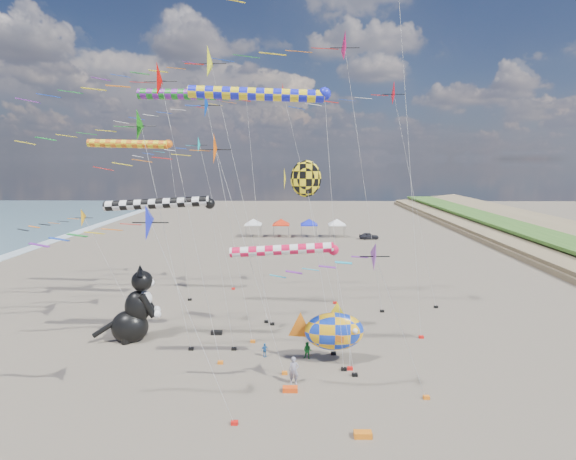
# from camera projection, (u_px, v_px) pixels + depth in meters

# --- Properties ---
(ground) EXTENTS (260.00, 260.00, 0.00)m
(ground) POSITION_uv_depth(u_px,v_px,m) (267.00, 453.00, 21.41)
(ground) COLOR brown
(ground) RESTS_ON ground
(delta_kite_0) EXTENTS (13.05, 2.69, 22.63)m
(delta_kite_0) POSITION_uv_depth(u_px,v_px,m) (208.00, 65.00, 34.64)
(delta_kite_0) COLOR #FCFF1F
(delta_kite_0) RESTS_ON ground
(delta_kite_1) EXTENTS (16.71, 2.73, 24.45)m
(delta_kite_1) POSITION_uv_depth(u_px,v_px,m) (328.00, 51.00, 37.56)
(delta_kite_1) COLOR #DE0851
(delta_kite_1) RESTS_ON ground
(delta_kite_2) EXTENTS (9.56, 2.00, 11.86)m
(delta_kite_2) POSITION_uv_depth(u_px,v_px,m) (141.00, 227.00, 22.08)
(delta_kite_2) COLOR #1A26DA
(delta_kite_2) RESTS_ON ground
(delta_kite_3) EXTENTS (9.17, 1.83, 16.28)m
(delta_kite_3) POSITION_uv_depth(u_px,v_px,m) (195.00, 148.00, 45.85)
(delta_kite_3) COLOR #09C9D0
(delta_kite_3) RESTS_ON ground
(delta_kite_4) EXTENTS (12.64, 2.34, 20.03)m
(delta_kite_4) POSITION_uv_depth(u_px,v_px,m) (138.00, 83.00, 27.85)
(delta_kite_4) COLOR red
(delta_kite_4) RESTS_ON ground
(delta_kite_5) EXTENTS (9.59, 2.19, 18.86)m
(delta_kite_5) POSITION_uv_depth(u_px,v_px,m) (197.00, 107.00, 31.55)
(delta_kite_5) COLOR #0539B3
(delta_kite_5) RESTS_ON ground
(delta_kite_6) EXTENTS (10.29, 1.90, 9.47)m
(delta_kite_6) POSITION_uv_depth(u_px,v_px,m) (69.00, 222.00, 40.92)
(delta_kite_6) COLOR #EDA614
(delta_kite_6) RESTS_ON ground
(delta_kite_7) EXTENTS (8.52, 1.79, 9.68)m
(delta_kite_7) POSITION_uv_depth(u_px,v_px,m) (363.00, 258.00, 24.93)
(delta_kite_7) COLOR purple
(delta_kite_7) RESTS_ON ground
(delta_kite_8) EXTENTS (11.93, 2.45, 17.48)m
(delta_kite_8) POSITION_uv_depth(u_px,v_px,m) (120.00, 127.00, 30.45)
(delta_kite_8) COLOR #177C12
(delta_kite_8) RESTS_ON ground
(delta_kite_9) EXTENTS (11.53, 2.13, 15.58)m
(delta_kite_9) POSITION_uv_depth(u_px,v_px,m) (197.00, 153.00, 27.03)
(delta_kite_9) COLOR #FE5D09
(delta_kite_9) RESTS_ON ground
(delta_kite_10) EXTENTS (12.94, 2.36, 20.81)m
(delta_kite_10) POSITION_uv_depth(u_px,v_px,m) (389.00, 96.00, 39.27)
(delta_kite_10) COLOR red
(delta_kite_10) RESTS_ON ground
(delta_kite_12) EXTENTS (11.68, 1.98, 20.84)m
(delta_kite_12) POSITION_uv_depth(u_px,v_px,m) (283.00, 96.00, 40.49)
(delta_kite_12) COLOR red
(delta_kite_12) RESTS_ON ground
(windsock_0) EXTENTS (9.89, 0.79, 18.12)m
(windsock_0) POSITION_uv_depth(u_px,v_px,m) (263.00, 95.00, 27.03)
(windsock_0) COLOR #161EE1
(windsock_0) RESTS_ON ground
(windsock_1) EXTENTS (9.35, 0.80, 15.66)m
(windsock_1) POSITION_uv_depth(u_px,v_px,m) (132.00, 145.00, 42.12)
(windsock_1) COLOR orange
(windsock_1) RESTS_ON ground
(windsock_2) EXTENTS (10.34, 0.88, 19.36)m
(windsock_2) POSITION_uv_depth(u_px,v_px,m) (197.00, 95.00, 35.53)
(windsock_2) COLOR #18861F
(windsock_2) RESTS_ON ground
(windsock_3) EXTENTS (9.09, 0.75, 11.16)m
(windsock_3) POSITION_uv_depth(u_px,v_px,m) (162.00, 204.00, 31.27)
(windsock_3) COLOR black
(windsock_3) RESTS_ON ground
(windsock_4) EXTENTS (8.09, 0.66, 8.65)m
(windsock_4) POSITION_uv_depth(u_px,v_px,m) (287.00, 251.00, 27.71)
(windsock_4) COLOR red
(windsock_4) RESTS_ON ground
(angelfish_kite) EXTENTS (3.74, 3.02, 13.78)m
(angelfish_kite) POSITION_uv_depth(u_px,v_px,m) (303.00, 180.00, 32.17)
(angelfish_kite) COLOR yellow
(angelfish_kite) RESTS_ON ground
(cat_inflatable) EXTENTS (4.76, 3.38, 5.81)m
(cat_inflatable) POSITION_uv_depth(u_px,v_px,m) (133.00, 304.00, 34.29)
(cat_inflatable) COLOR black
(cat_inflatable) RESTS_ON ground
(fish_inflatable) EXTENTS (5.43, 2.30, 4.37)m
(fish_inflatable) POSITION_uv_depth(u_px,v_px,m) (333.00, 331.00, 30.46)
(fish_inflatable) COLOR #1338C2
(fish_inflatable) RESTS_ON ground
(person_adult) EXTENTS (0.64, 0.42, 1.74)m
(person_adult) POSITION_uv_depth(u_px,v_px,m) (294.00, 371.00, 27.84)
(person_adult) COLOR gray
(person_adult) RESTS_ON ground
(child_green) EXTENTS (0.70, 0.61, 1.22)m
(child_green) POSITION_uv_depth(u_px,v_px,m) (307.00, 351.00, 31.37)
(child_green) COLOR #1A892D
(child_green) RESTS_ON ground
(child_blue) EXTENTS (0.62, 0.56, 1.01)m
(child_blue) POSITION_uv_depth(u_px,v_px,m) (265.00, 350.00, 31.72)
(child_blue) COLOR #2665B1
(child_blue) RESTS_ON ground
(kite_bag_0) EXTENTS (0.90, 0.44, 0.30)m
(kite_bag_0) POSITION_uv_depth(u_px,v_px,m) (363.00, 434.00, 22.58)
(kite_bag_0) COLOR orange
(kite_bag_0) RESTS_ON ground
(kite_bag_1) EXTENTS (0.90, 0.44, 0.30)m
(kite_bag_1) POSITION_uv_depth(u_px,v_px,m) (217.00, 333.00, 35.83)
(kite_bag_1) COLOR black
(kite_bag_1) RESTS_ON ground
(kite_bag_2) EXTENTS (0.90, 0.44, 0.30)m
(kite_bag_2) POSITION_uv_depth(u_px,v_px,m) (290.00, 389.00, 27.02)
(kite_bag_2) COLOR #EA4510
(kite_bag_2) RESTS_ON ground
(tent_row) EXTENTS (19.20, 4.20, 3.80)m
(tent_row) POSITION_uv_depth(u_px,v_px,m) (295.00, 220.00, 80.15)
(tent_row) COLOR white
(tent_row) RESTS_ON ground
(parked_car) EXTENTS (3.45, 1.57, 1.15)m
(parked_car) POSITION_uv_depth(u_px,v_px,m) (369.00, 236.00, 78.41)
(parked_car) COLOR #26262D
(parked_car) RESTS_ON ground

